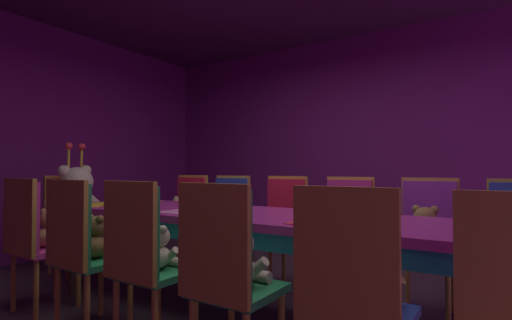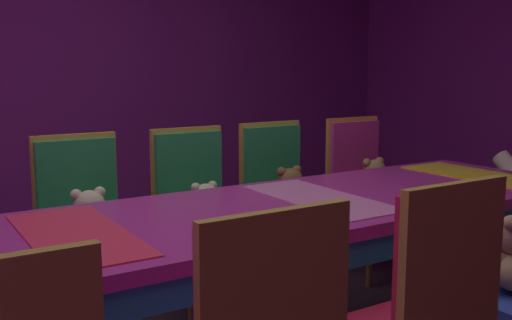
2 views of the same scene
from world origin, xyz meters
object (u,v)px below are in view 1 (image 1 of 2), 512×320
(teddy_left_4, at_px, (98,239))
(chair_left_2, at_px, (223,264))
(teddy_left_3, at_px, (159,250))
(chair_left_5, at_px, (30,231))
(teddy_left_1, at_px, (362,277))
(throne_chair, at_px, (68,213))
(chair_left_3, at_px, (140,250))
(teddy_right_4, at_px, (219,216))
(king_teddy_bear, at_px, (77,200))
(teddy_right_1, at_px, (425,232))
(chair_left_4, at_px, (78,240))
(banquet_table, at_px, (264,225))
(chair_right_4, at_px, (228,214))
(chair_right_3, at_px, (283,219))
(chair_right_5, at_px, (188,211))
(teddy_left_5, at_px, (50,231))
(teddy_left_2, at_px, (240,260))
(chair_right_1, at_px, (428,230))
(chair_left_1, at_px, (351,285))
(chair_right_2, at_px, (347,224))
(teddy_right_5, at_px, (178,213))

(teddy_left_4, bearing_deg, chair_left_2, -96.05)
(teddy_left_3, height_order, chair_left_5, chair_left_5)
(teddy_left_1, height_order, throne_chair, throne_chair)
(chair_left_3, xyz_separation_m, teddy_left_4, (0.11, 0.56, -0.01))
(teddy_right_4, bearing_deg, king_teddy_bear, -62.70)
(teddy_right_1, bearing_deg, chair_left_4, -49.60)
(chair_left_3, height_order, teddy_right_1, chair_left_3)
(teddy_left_4, bearing_deg, teddy_left_3, -87.12)
(banquet_table, xyz_separation_m, chair_right_4, (0.82, 0.93, -0.06))
(chair_right_3, xyz_separation_m, chair_right_5, (-0.01, 1.18, 0.00))
(teddy_left_5, height_order, king_teddy_bear, king_teddy_bear)
(king_teddy_bear, bearing_deg, teddy_left_2, -15.08)
(chair_left_4, distance_m, chair_right_4, 1.66)
(teddy_left_3, distance_m, teddy_right_1, 1.85)
(teddy_left_2, distance_m, teddy_right_4, 1.81)
(teddy_left_3, relative_size, chair_left_4, 0.28)
(chair_right_1, relative_size, chair_right_3, 1.00)
(chair_left_2, bearing_deg, teddy_left_5, 85.38)
(chair_left_3, relative_size, chair_right_5, 1.00)
(teddy_left_5, bearing_deg, throne_chair, 52.98)
(chair_left_5, height_order, teddy_left_5, chair_left_5)
(teddy_left_2, height_order, teddy_right_1, teddy_right_1)
(chair_left_1, relative_size, chair_left_3, 1.00)
(teddy_left_4, bearing_deg, chair_left_1, -93.79)
(chair_left_1, distance_m, chair_left_4, 1.78)
(chair_right_3, bearing_deg, chair_right_4, -89.45)
(chair_right_5, bearing_deg, chair_right_4, 89.89)
(teddy_left_2, relative_size, throne_chair, 0.32)
(teddy_left_5, height_order, chair_right_4, chair_right_4)
(chair_left_1, distance_m, king_teddy_bear, 3.24)
(chair_left_5, relative_size, king_teddy_bear, 1.14)
(chair_left_2, xyz_separation_m, throne_chair, (0.82, 2.67, 0.00))
(chair_right_2, relative_size, chair_right_3, 1.00)
(banquet_table, xyz_separation_m, king_teddy_bear, (0.00, 2.23, 0.08))
(teddy_right_5, bearing_deg, chair_left_1, 58.01)
(teddy_right_1, distance_m, teddy_right_4, 1.86)
(chair_right_1, height_order, chair_right_4, same)
(chair_right_1, relative_size, teddy_right_1, 2.83)
(chair_left_3, distance_m, teddy_left_3, 0.14)
(chair_left_4, relative_size, chair_right_5, 1.00)
(teddy_left_2, xyz_separation_m, chair_left_3, (-0.14, 0.60, 0.01))
(teddy_left_2, height_order, chair_right_2, chair_right_2)
(chair_right_3, bearing_deg, chair_left_1, 36.27)
(chair_left_3, bearing_deg, chair_left_5, 90.42)
(teddy_left_2, bearing_deg, teddy_left_4, 91.11)
(chair_left_4, height_order, chair_right_3, same)
(chair_left_2, xyz_separation_m, chair_right_2, (1.64, -0.03, 0.00))
(chair_left_4, distance_m, chair_right_1, 2.47)
(chair_right_1, height_order, teddy_right_4, chair_right_1)
(chair_left_4, bearing_deg, chair_left_5, 88.04)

